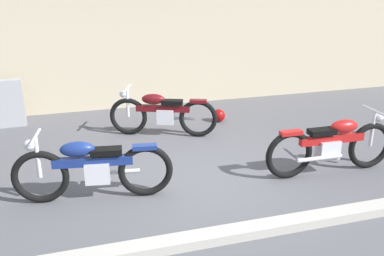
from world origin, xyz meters
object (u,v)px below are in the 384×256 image
(motorcycle_red, at_px, (332,145))
(motorcycle_maroon, at_px, (162,113))
(helmet, at_px, (219,115))
(stone_marker, at_px, (5,104))
(motorcycle_blue, at_px, (92,168))

(motorcycle_red, bearing_deg, motorcycle_maroon, 133.84)
(helmet, distance_m, motorcycle_red, 2.99)
(stone_marker, distance_m, motorcycle_red, 6.40)
(helmet, relative_size, motorcycle_maroon, 0.14)
(motorcycle_maroon, height_order, motorcycle_blue, motorcycle_blue)
(stone_marker, bearing_deg, motorcycle_blue, -67.30)
(stone_marker, height_order, motorcycle_blue, motorcycle_blue)
(helmet, height_order, motorcycle_maroon, motorcycle_maroon)
(helmet, bearing_deg, motorcycle_blue, -136.62)
(stone_marker, relative_size, helmet, 3.60)
(motorcycle_red, bearing_deg, helmet, 107.78)
(motorcycle_blue, bearing_deg, motorcycle_maroon, -115.68)
(stone_marker, distance_m, motorcycle_blue, 3.89)
(helmet, distance_m, motorcycle_blue, 3.88)
(helmet, height_order, motorcycle_red, motorcycle_red)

